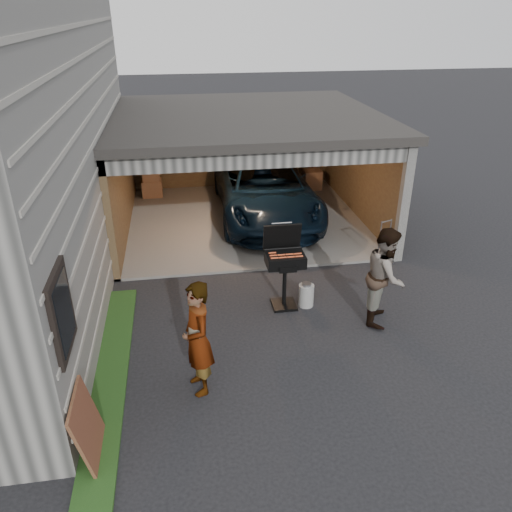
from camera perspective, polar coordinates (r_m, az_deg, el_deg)
The scene contains 10 objects.
ground at distance 8.17m, azimuth -0.17°, elevation -13.70°, with size 80.00×80.00×0.00m, color black.
groundcover_strip at distance 7.48m, azimuth -17.25°, elevation -19.63°, with size 0.50×8.00×0.06m, color #193814.
garage at distance 13.50m, azimuth -1.48°, elevation 11.99°, with size 6.80×6.30×2.90m.
minivan at distance 13.70m, azimuth 1.05°, elevation 7.34°, with size 2.50×5.43×1.51m, color black.
woman at distance 7.46m, azimuth -6.71°, elevation -9.40°, with size 0.67×0.44×1.84m, color #AAB7D6.
man at distance 9.32m, azimuth 14.57°, elevation -2.20°, with size 0.90×0.70×1.85m, color #402719.
bbq_grill at distance 9.45m, azimuth 3.30°, elevation -0.64°, with size 0.73×0.64×1.62m.
propane_tank at distance 9.83m, azimuth 5.75°, elevation -4.49°, with size 0.30×0.30×0.45m, color #B6B6B1.
plywood_panel at distance 7.05m, azimuth -18.70°, elevation -18.03°, with size 0.04×0.89×1.00m, color #5C2D1F.
hand_truck at distance 11.78m, azimuth 14.41°, elevation 0.15°, with size 0.46×0.42×1.03m.
Camera 1 is at (-0.96, -6.15, 5.30)m, focal length 35.00 mm.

